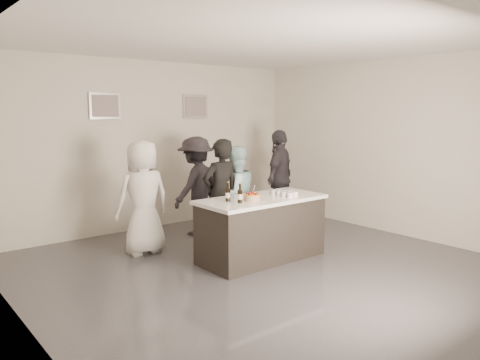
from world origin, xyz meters
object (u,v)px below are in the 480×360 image
at_px(cake, 252,198).
at_px(person_main_blue, 235,196).
at_px(bar_counter, 261,228).
at_px(person_main_black, 221,195).
at_px(beer_bottle_b, 240,193).
at_px(person_guest_left, 143,197).
at_px(beer_bottle_a, 228,192).
at_px(person_guest_back, 196,186).
at_px(person_guest_right, 279,177).

bearing_deg(cake, person_main_blue, 64.65).
distance_m(cake, person_main_blue, 1.04).
xyz_separation_m(bar_counter, person_main_black, (-0.19, 0.72, 0.40)).
relative_size(bar_counter, person_main_black, 1.09).
relative_size(beer_bottle_b, person_guest_left, 0.15).
height_order(beer_bottle_a, person_main_blue, person_main_blue).
relative_size(cake, person_guest_back, 0.13).
height_order(beer_bottle_a, person_guest_back, person_guest_back).
bearing_deg(beer_bottle_b, bar_counter, 13.22).
distance_m(beer_bottle_a, person_guest_back, 1.83).
bearing_deg(person_guest_back, person_guest_left, -2.30).
xyz_separation_m(bar_counter, beer_bottle_a, (-0.55, 0.07, 0.58)).
xyz_separation_m(beer_bottle_b, person_guest_left, (-0.69, 1.43, -0.18)).
height_order(person_main_black, person_guest_left, person_main_black).
distance_m(person_main_black, person_main_blue, 0.41).
bearing_deg(person_guest_left, person_main_black, 149.45).
distance_m(bar_counter, beer_bottle_a, 0.80).
xyz_separation_m(beer_bottle_a, person_guest_left, (-0.63, 1.24, -0.18)).
distance_m(cake, person_main_black, 0.80).
distance_m(bar_counter, person_main_black, 0.84).
height_order(cake, person_guest_back, person_guest_back).
distance_m(person_main_blue, person_guest_back, 0.94).
bearing_deg(person_guest_back, person_main_blue, 74.47).
bearing_deg(cake, beer_bottle_a, 153.31).
relative_size(beer_bottle_a, person_main_black, 0.15).
bearing_deg(person_main_black, person_guest_back, -102.51).
bearing_deg(bar_counter, person_guest_right, 39.55).
distance_m(person_main_black, person_guest_back, 1.10).
relative_size(bar_counter, person_guest_left, 1.09).
bearing_deg(beer_bottle_b, person_main_blue, 54.82).
bearing_deg(person_guest_right, person_main_black, -7.44).
xyz_separation_m(bar_counter, person_main_blue, (0.19, 0.85, 0.34)).
height_order(bar_counter, person_main_blue, person_main_blue).
bearing_deg(person_guest_left, cake, 124.46).
distance_m(person_main_black, person_guest_right, 1.97).
bearing_deg(cake, person_main_black, 85.86).
height_order(person_main_black, person_main_blue, person_main_black).
relative_size(bar_counter, person_guest_right, 1.05).
bearing_deg(person_guest_left, bar_counter, 132.58).
relative_size(beer_bottle_b, person_guest_back, 0.15).
bearing_deg(bar_counter, person_main_blue, 77.20).
distance_m(beer_bottle_a, person_main_blue, 1.10).
relative_size(beer_bottle_a, person_guest_right, 0.15).
bearing_deg(person_guest_right, beer_bottle_b, 7.67).
relative_size(person_main_blue, person_guest_right, 0.89).
height_order(person_main_black, person_guest_back, person_main_black).
relative_size(bar_counter, person_guest_back, 1.10).
height_order(person_guest_left, person_guest_right, person_guest_right).
bearing_deg(beer_bottle_b, person_guest_right, 34.67).
relative_size(beer_bottle_b, person_guest_right, 0.15).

